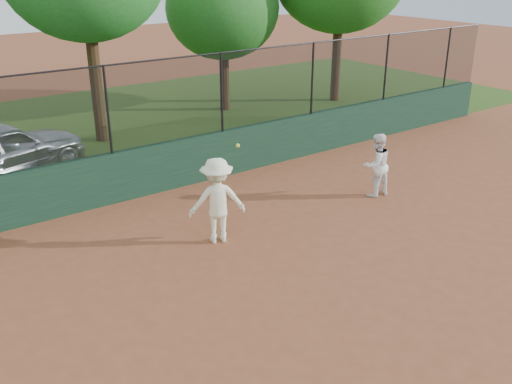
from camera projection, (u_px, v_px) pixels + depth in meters
ground at (296, 313)px, 9.24m from camera, size 80.00×80.00×0.00m
back_wall at (135, 173)px, 13.49m from camera, size 26.00×0.20×1.20m
grass_strip at (56, 137)px, 18.20m from camera, size 36.00×12.00×0.01m
parked_car at (2, 150)px, 14.70m from camera, size 4.60×2.88×1.46m
player_second at (376, 165)px, 13.52m from camera, size 0.79×0.63×1.54m
player_main at (217, 201)px, 11.27m from camera, size 1.30×1.03×2.09m
fence_assembly at (127, 106)px, 12.85m from camera, size 26.00×0.06×2.00m
tree_3 at (223, 8)px, 20.14m from camera, size 4.15×3.77×5.44m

